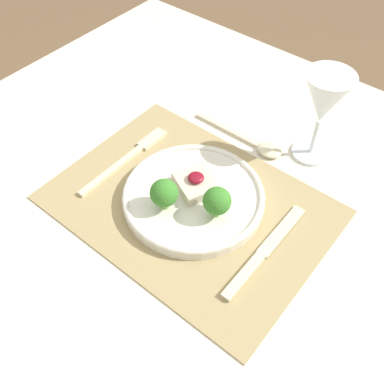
# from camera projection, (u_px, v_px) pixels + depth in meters

# --- Properties ---
(ground_plane) EXTENTS (8.00, 8.00, 0.00)m
(ground_plane) POSITION_uv_depth(u_px,v_px,m) (191.00, 360.00, 1.32)
(ground_plane) COLOR brown
(dining_table) EXTENTS (1.12, 1.04, 0.72)m
(dining_table) POSITION_uv_depth(u_px,v_px,m) (190.00, 237.00, 0.85)
(dining_table) COLOR beige
(dining_table) RESTS_ON ground_plane
(placemat) EXTENTS (0.46, 0.34, 0.00)m
(placemat) POSITION_uv_depth(u_px,v_px,m) (190.00, 204.00, 0.77)
(placemat) COLOR #9E895B
(placemat) RESTS_ON dining_table
(dinner_plate) EXTENTS (0.24, 0.24, 0.07)m
(dinner_plate) POSITION_uv_depth(u_px,v_px,m) (192.00, 195.00, 0.77)
(dinner_plate) COLOR silver
(dinner_plate) RESTS_ON placemat
(fork) EXTENTS (0.02, 0.22, 0.01)m
(fork) POSITION_uv_depth(u_px,v_px,m) (130.00, 156.00, 0.85)
(fork) COLOR beige
(fork) RESTS_ON placemat
(knife) EXTENTS (0.02, 0.22, 0.01)m
(knife) POSITION_uv_depth(u_px,v_px,m) (260.00, 256.00, 0.70)
(knife) COLOR beige
(knife) RESTS_ON placemat
(spoon) EXTENTS (0.20, 0.04, 0.01)m
(spoon) POSITION_uv_depth(u_px,v_px,m) (258.00, 144.00, 0.87)
(spoon) COLOR beige
(spoon) RESTS_ON dining_table
(wine_glass_near) EXTENTS (0.09, 0.09, 0.18)m
(wine_glass_near) POSITION_uv_depth(u_px,v_px,m) (324.00, 102.00, 0.77)
(wine_glass_near) COLOR white
(wine_glass_near) RESTS_ON dining_table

